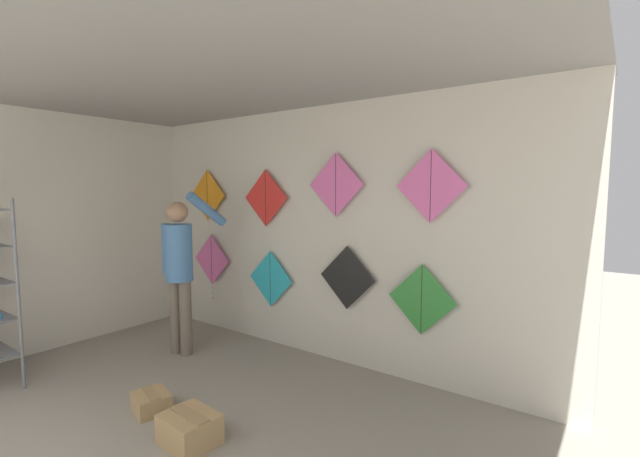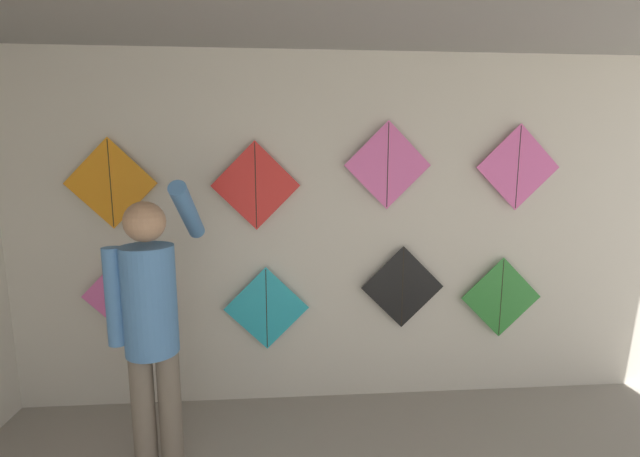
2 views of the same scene
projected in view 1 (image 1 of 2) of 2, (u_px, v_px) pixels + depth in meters
back_panel at (306, 232)px, 4.92m from camera, size 5.74×0.06×2.80m
left_panel at (10, 234)px, 4.70m from camera, size 0.06×4.93×2.80m
ceiling_slab at (128, 62)px, 3.11m from camera, size 5.74×4.93×0.04m
shopkeeper at (180, 263)px, 4.87m from camera, size 0.47×0.68×1.87m
cardboard_box at (190, 429)px, 3.19m from camera, size 0.42×0.36×0.24m
cardboard_box_spare at (151, 402)px, 3.66m from camera, size 0.38×0.35×0.17m
kite_0 at (212, 262)px, 5.81m from camera, size 0.68×0.04×0.89m
kite_1 at (270, 279)px, 5.19m from camera, size 0.68×0.01×0.68m
kite_2 at (347, 278)px, 4.53m from camera, size 0.68×0.01×0.68m
kite_3 at (422, 300)px, 4.05m from camera, size 0.68×0.01×0.68m
kite_4 at (207, 195)px, 5.76m from camera, size 0.68×0.01×0.68m
kite_5 at (266, 198)px, 5.13m from camera, size 0.68×0.01×0.68m
kite_6 at (336, 185)px, 4.52m from camera, size 0.68×0.01×0.68m
kite_7 at (431, 186)px, 3.91m from camera, size 0.68×0.01×0.68m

